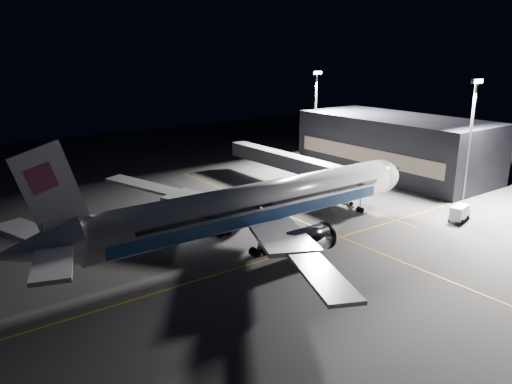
{
  "coord_description": "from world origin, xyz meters",
  "views": [
    {
      "loc": [
        -38.22,
        -51.64,
        25.33
      ],
      "look_at": [
        1.65,
        2.65,
        6.0
      ],
      "focal_mm": 35.0,
      "sensor_mm": 36.0,
      "label": 1
    }
  ],
  "objects_px": {
    "floodlight_mast_south": "(471,130)",
    "baggage_tug": "(181,222)",
    "safety_cone_c": "(236,223)",
    "floodlight_mast_north": "(316,109)",
    "safety_cone_b": "(236,207)",
    "airliner": "(251,206)",
    "jet_bridge": "(295,163)",
    "safety_cone_a": "(219,209)",
    "service_truck": "(460,212)"
  },
  "relations": [
    {
      "from": "floodlight_mast_north",
      "to": "floodlight_mast_south",
      "type": "xyz_separation_m",
      "value": [
        0.0,
        -38.0,
        0.0
      ]
    },
    {
      "from": "service_truck",
      "to": "safety_cone_b",
      "type": "height_order",
      "value": "service_truck"
    },
    {
      "from": "floodlight_mast_south",
      "to": "floodlight_mast_north",
      "type": "bearing_deg",
      "value": 90.0
    },
    {
      "from": "baggage_tug",
      "to": "safety_cone_b",
      "type": "height_order",
      "value": "baggage_tug"
    },
    {
      "from": "baggage_tug",
      "to": "safety_cone_a",
      "type": "relative_size",
      "value": 4.73
    },
    {
      "from": "floodlight_mast_south",
      "to": "safety_cone_c",
      "type": "relative_size",
      "value": 35.03
    },
    {
      "from": "floodlight_mast_north",
      "to": "service_truck",
      "type": "xyz_separation_m",
      "value": [
        -9.99,
        -43.68,
        -11.09
      ]
    },
    {
      "from": "airliner",
      "to": "safety_cone_a",
      "type": "bearing_deg",
      "value": 75.34
    },
    {
      "from": "baggage_tug",
      "to": "jet_bridge",
      "type": "bearing_deg",
      "value": 22.88
    },
    {
      "from": "floodlight_mast_south",
      "to": "baggage_tug",
      "type": "xyz_separation_m",
      "value": [
        -46.12,
        16.77,
        -11.49
      ]
    },
    {
      "from": "floodlight_mast_south",
      "to": "service_truck",
      "type": "relative_size",
      "value": 4.17
    },
    {
      "from": "baggage_tug",
      "to": "safety_cone_a",
      "type": "height_order",
      "value": "baggage_tug"
    },
    {
      "from": "floodlight_mast_south",
      "to": "service_truck",
      "type": "distance_m",
      "value": 15.97
    },
    {
      "from": "airliner",
      "to": "safety_cone_c",
      "type": "bearing_deg",
      "value": 73.12
    },
    {
      "from": "jet_bridge",
      "to": "baggage_tug",
      "type": "height_order",
      "value": "jet_bridge"
    },
    {
      "from": "jet_bridge",
      "to": "safety_cone_c",
      "type": "bearing_deg",
      "value": -151.96
    },
    {
      "from": "jet_bridge",
      "to": "baggage_tug",
      "type": "relative_size",
      "value": 11.83
    },
    {
      "from": "baggage_tug",
      "to": "service_truck",
      "type": "bearing_deg",
      "value": -23.52
    },
    {
      "from": "airliner",
      "to": "safety_cone_b",
      "type": "height_order",
      "value": "airliner"
    },
    {
      "from": "service_truck",
      "to": "safety_cone_a",
      "type": "distance_m",
      "value": 37.59
    },
    {
      "from": "floodlight_mast_north",
      "to": "baggage_tug",
      "type": "height_order",
      "value": "floodlight_mast_north"
    },
    {
      "from": "airliner",
      "to": "service_truck",
      "type": "height_order",
      "value": "airliner"
    },
    {
      "from": "safety_cone_b",
      "to": "jet_bridge",
      "type": "bearing_deg",
      "value": 15.37
    },
    {
      "from": "floodlight_mast_north",
      "to": "baggage_tug",
      "type": "distance_m",
      "value": 52.06
    },
    {
      "from": "jet_bridge",
      "to": "floodlight_mast_south",
      "type": "xyz_separation_m",
      "value": [
        18.0,
        -24.07,
        7.79
      ]
    },
    {
      "from": "jet_bridge",
      "to": "safety_cone_a",
      "type": "xyz_separation_m",
      "value": [
        -19.41,
        -4.06,
        -4.27
      ]
    },
    {
      "from": "safety_cone_c",
      "to": "floodlight_mast_south",
      "type": "bearing_deg",
      "value": -18.3
    },
    {
      "from": "safety_cone_c",
      "to": "safety_cone_b",
      "type": "bearing_deg",
      "value": 56.02
    },
    {
      "from": "jet_bridge",
      "to": "service_truck",
      "type": "height_order",
      "value": "jet_bridge"
    },
    {
      "from": "airliner",
      "to": "jet_bridge",
      "type": "bearing_deg",
      "value": 38.04
    },
    {
      "from": "baggage_tug",
      "to": "floodlight_mast_south",
      "type": "bearing_deg",
      "value": -11.65
    },
    {
      "from": "airliner",
      "to": "service_truck",
      "type": "xyz_separation_m",
      "value": [
        31.09,
        -11.69,
        -3.89
      ]
    },
    {
      "from": "airliner",
      "to": "floodlight_mast_north",
      "type": "distance_m",
      "value": 52.56
    },
    {
      "from": "safety_cone_b",
      "to": "safety_cone_c",
      "type": "relative_size",
      "value": 0.92
    },
    {
      "from": "airliner",
      "to": "baggage_tug",
      "type": "height_order",
      "value": "airliner"
    },
    {
      "from": "floodlight_mast_north",
      "to": "floodlight_mast_south",
      "type": "relative_size",
      "value": 1.0
    },
    {
      "from": "safety_cone_b",
      "to": "service_truck",
      "type": "bearing_deg",
      "value": -45.78
    },
    {
      "from": "safety_cone_b",
      "to": "baggage_tug",
      "type": "bearing_deg",
      "value": -166.62
    },
    {
      "from": "safety_cone_c",
      "to": "safety_cone_a",
      "type": "bearing_deg",
      "value": 77.53
    },
    {
      "from": "floodlight_mast_south",
      "to": "baggage_tug",
      "type": "distance_m",
      "value": 50.4
    },
    {
      "from": "airliner",
      "to": "service_truck",
      "type": "relative_size",
      "value": 12.39
    },
    {
      "from": "airliner",
      "to": "safety_cone_a",
      "type": "height_order",
      "value": "airliner"
    },
    {
      "from": "safety_cone_a",
      "to": "floodlight_mast_north",
      "type": "bearing_deg",
      "value": 25.67
    },
    {
      "from": "floodlight_mast_south",
      "to": "safety_cone_a",
      "type": "relative_size",
      "value": 33.68
    },
    {
      "from": "baggage_tug",
      "to": "safety_cone_c",
      "type": "relative_size",
      "value": 4.92
    },
    {
      "from": "floodlight_mast_south",
      "to": "safety_cone_c",
      "type": "height_order",
      "value": "floodlight_mast_south"
    },
    {
      "from": "floodlight_mast_north",
      "to": "safety_cone_c",
      "type": "bearing_deg",
      "value": -147.22
    },
    {
      "from": "safety_cone_c",
      "to": "baggage_tug",
      "type": "bearing_deg",
      "value": 151.5
    },
    {
      "from": "jet_bridge",
      "to": "floodlight_mast_north",
      "type": "bearing_deg",
      "value": 37.74
    },
    {
      "from": "floodlight_mast_south",
      "to": "safety_cone_c",
      "type": "distance_m",
      "value": 42.8
    }
  ]
}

